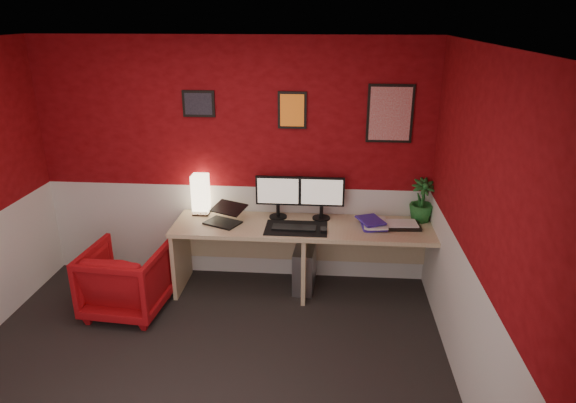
# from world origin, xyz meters

# --- Properties ---
(ground) EXTENTS (4.00, 3.50, 0.01)m
(ground) POSITION_xyz_m (0.00, 0.00, 0.00)
(ground) COLOR black
(ground) RESTS_ON ground
(ceiling) EXTENTS (4.00, 3.50, 0.01)m
(ceiling) POSITION_xyz_m (0.00, 0.00, 2.50)
(ceiling) COLOR white
(ceiling) RESTS_ON ground
(wall_back) EXTENTS (4.00, 0.01, 2.50)m
(wall_back) POSITION_xyz_m (0.00, 1.75, 1.25)
(wall_back) COLOR maroon
(wall_back) RESTS_ON ground
(wall_right) EXTENTS (0.01, 3.50, 2.50)m
(wall_right) POSITION_xyz_m (2.00, 0.00, 1.25)
(wall_right) COLOR maroon
(wall_right) RESTS_ON ground
(wainscot_back) EXTENTS (4.00, 0.01, 1.00)m
(wainscot_back) POSITION_xyz_m (0.00, 1.75, 0.50)
(wainscot_back) COLOR silver
(wainscot_back) RESTS_ON ground
(wainscot_right) EXTENTS (0.01, 3.50, 1.00)m
(wainscot_right) POSITION_xyz_m (2.00, 0.00, 0.50)
(wainscot_right) COLOR silver
(wainscot_right) RESTS_ON ground
(desk) EXTENTS (2.60, 0.65, 0.73)m
(desk) POSITION_xyz_m (0.75, 1.41, 0.36)
(desk) COLOR tan
(desk) RESTS_ON ground
(shoji_lamp) EXTENTS (0.16, 0.16, 0.40)m
(shoji_lamp) POSITION_xyz_m (-0.33, 1.63, 0.93)
(shoji_lamp) COLOR #FFE5B2
(shoji_lamp) RESTS_ON desk
(laptop) EXTENTS (0.40, 0.35, 0.22)m
(laptop) POSITION_xyz_m (-0.06, 1.38, 0.84)
(laptop) COLOR black
(laptop) RESTS_ON desk
(monitor_left) EXTENTS (0.45, 0.06, 0.58)m
(monitor_left) POSITION_xyz_m (0.47, 1.59, 1.02)
(monitor_left) COLOR black
(monitor_left) RESTS_ON desk
(monitor_right) EXTENTS (0.45, 0.06, 0.58)m
(monitor_right) POSITION_xyz_m (0.91, 1.59, 1.02)
(monitor_right) COLOR black
(monitor_right) RESTS_ON desk
(desk_mat) EXTENTS (0.60, 0.38, 0.01)m
(desk_mat) POSITION_xyz_m (0.67, 1.32, 0.73)
(desk_mat) COLOR black
(desk_mat) RESTS_ON desk
(keyboard) EXTENTS (0.42, 0.15, 0.02)m
(keyboard) POSITION_xyz_m (0.65, 1.30, 0.74)
(keyboard) COLOR black
(keyboard) RESTS_ON desk_mat
(mouse) EXTENTS (0.06, 0.10, 0.03)m
(mouse) POSITION_xyz_m (0.93, 1.26, 0.75)
(mouse) COLOR black
(mouse) RESTS_ON desk_mat
(book_bottom) EXTENTS (0.26, 0.34, 0.03)m
(book_bottom) POSITION_xyz_m (1.30, 1.43, 0.75)
(book_bottom) COLOR #352199
(book_bottom) RESTS_ON desk
(book_middle) EXTENTS (0.23, 0.31, 0.02)m
(book_middle) POSITION_xyz_m (1.32, 1.42, 0.77)
(book_middle) COLOR silver
(book_middle) RESTS_ON book_bottom
(book_top) EXTENTS (0.30, 0.34, 0.03)m
(book_top) POSITION_xyz_m (1.29, 1.38, 0.79)
(book_top) COLOR #352199
(book_top) RESTS_ON book_middle
(zen_tray) EXTENTS (0.37, 0.27, 0.03)m
(zen_tray) POSITION_xyz_m (1.69, 1.45, 0.74)
(zen_tray) COLOR black
(zen_tray) RESTS_ON desk
(potted_plant) EXTENTS (0.27, 0.27, 0.43)m
(potted_plant) POSITION_xyz_m (1.90, 1.62, 0.95)
(potted_plant) COLOR #19591E
(potted_plant) RESTS_ON desk
(pc_tower) EXTENTS (0.23, 0.46, 0.45)m
(pc_tower) POSITION_xyz_m (0.75, 1.49, 0.23)
(pc_tower) COLOR #99999E
(pc_tower) RESTS_ON ground
(armchair) EXTENTS (0.76, 0.78, 0.66)m
(armchair) POSITION_xyz_m (-0.90, 0.91, 0.33)
(armchair) COLOR #A61216
(armchair) RESTS_ON ground
(art_left) EXTENTS (0.32, 0.02, 0.26)m
(art_left) POSITION_xyz_m (-0.32, 1.74, 1.85)
(art_left) COLOR black
(art_left) RESTS_ON wall_back
(art_center) EXTENTS (0.28, 0.02, 0.36)m
(art_center) POSITION_xyz_m (0.60, 1.74, 1.80)
(art_center) COLOR orange
(art_center) RESTS_ON wall_back
(art_right) EXTENTS (0.44, 0.02, 0.56)m
(art_right) POSITION_xyz_m (1.54, 1.74, 1.78)
(art_right) COLOR red
(art_right) RESTS_ON wall_back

